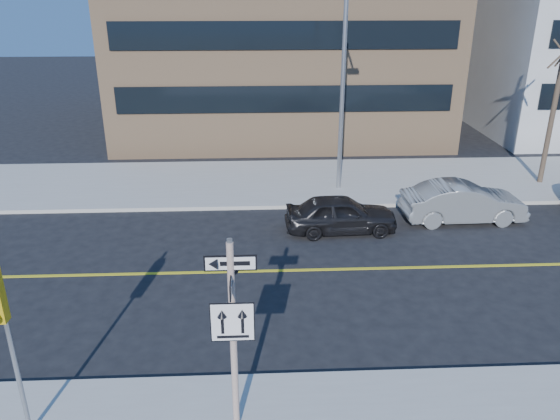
{
  "coord_description": "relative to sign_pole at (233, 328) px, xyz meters",
  "views": [
    {
      "loc": [
        0.46,
        -10.87,
        8.19
      ],
      "look_at": [
        1.16,
        4.0,
        2.04
      ],
      "focal_mm": 35.0,
      "sensor_mm": 36.0,
      "label": 1
    }
  ],
  "objects": [
    {
      "name": "sign_pole",
      "position": [
        0.0,
        0.0,
        0.0
      ],
      "size": [
        0.92,
        0.92,
        4.06
      ],
      "color": "white",
      "rests_on": "near_sidewalk"
    },
    {
      "name": "ground",
      "position": [
        0.0,
        2.51,
        -2.44
      ],
      "size": [
        120.0,
        120.0,
        0.0
      ],
      "primitive_type": "plane",
      "color": "black",
      "rests_on": "ground"
    },
    {
      "name": "streetlight_a",
      "position": [
        4.0,
        13.27,
        2.32
      ],
      "size": [
        0.55,
        2.25,
        8.0
      ],
      "color": "gray",
      "rests_on": "far_sidewalk"
    },
    {
      "name": "parked_car_a",
      "position": [
        3.47,
        9.34,
        -1.77
      ],
      "size": [
        1.73,
        4.0,
        1.34
      ],
      "primitive_type": "imported",
      "rotation": [
        0.0,
        0.0,
        1.61
      ],
      "color": "black",
      "rests_on": "ground"
    },
    {
      "name": "parked_car_b",
      "position": [
        8.13,
        10.08,
        -1.7
      ],
      "size": [
        1.67,
        4.51,
        1.47
      ],
      "primitive_type": "imported",
      "rotation": [
        0.0,
        0.0,
        1.6
      ],
      "color": "gray",
      "rests_on": "ground"
    }
  ]
}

